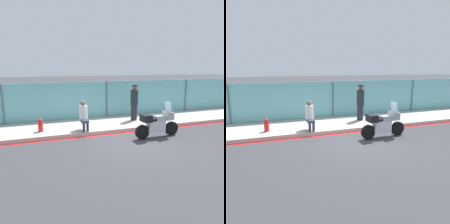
% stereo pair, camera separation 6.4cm
% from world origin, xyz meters
% --- Properties ---
extents(ground_plane, '(120.00, 120.00, 0.00)m').
position_xyz_m(ground_plane, '(0.00, 0.00, 0.00)').
color(ground_plane, '#38383D').
extents(sidewalk, '(39.95, 2.67, 0.18)m').
position_xyz_m(sidewalk, '(0.00, 2.72, 0.09)').
color(sidewalk, '#ADA89E').
rests_on(sidewalk, ground_plane).
extents(curb_paint_stripe, '(39.95, 0.18, 0.01)m').
position_xyz_m(curb_paint_stripe, '(0.00, 1.30, 0.00)').
color(curb_paint_stripe, red).
rests_on(curb_paint_stripe, ground_plane).
extents(storefront_fence, '(37.95, 0.17, 2.20)m').
position_xyz_m(storefront_fence, '(0.00, 4.14, 1.10)').
color(storefront_fence, '#6BB2B7').
rests_on(storefront_fence, ground_plane).
extents(motorcycle, '(2.12, 0.57, 1.51)m').
position_xyz_m(motorcycle, '(1.07, 0.28, 0.61)').
color(motorcycle, black).
rests_on(motorcycle, ground_plane).
extents(officer_standing, '(0.40, 0.40, 1.88)m').
position_xyz_m(officer_standing, '(1.12, 2.78, 1.14)').
color(officer_standing, '#1E2328').
rests_on(officer_standing, sidewalk).
extents(person_seated_on_curb, '(0.37, 0.68, 1.33)m').
position_xyz_m(person_seated_on_curb, '(-1.80, 1.86, 0.92)').
color(person_seated_on_curb, '#2D3342').
rests_on(person_seated_on_curb, sidewalk).
extents(fire_hydrant, '(0.21, 0.27, 0.59)m').
position_xyz_m(fire_hydrant, '(-3.69, 2.19, 0.47)').
color(fire_hydrant, red).
rests_on(fire_hydrant, sidewalk).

